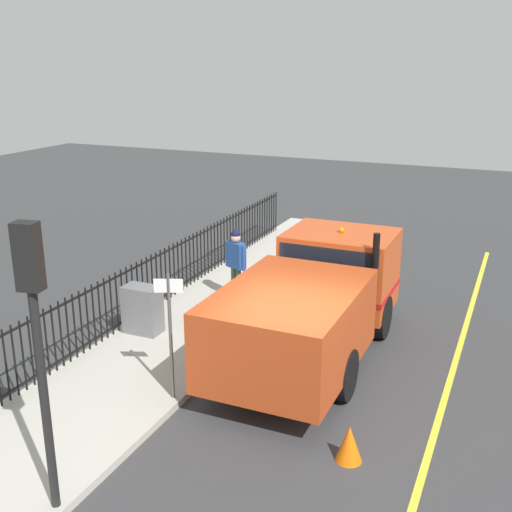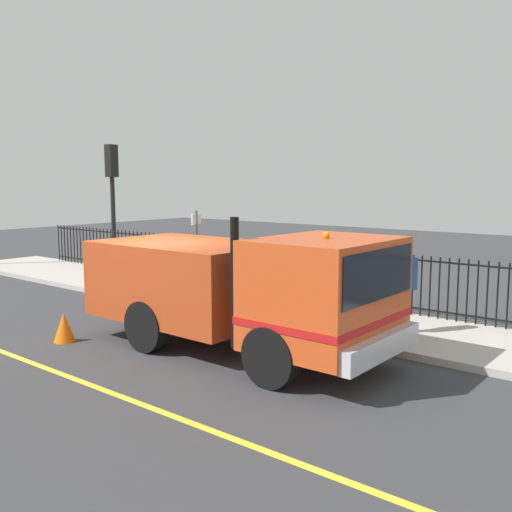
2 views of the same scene
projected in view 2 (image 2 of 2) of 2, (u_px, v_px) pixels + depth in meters
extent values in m
plane|color=#38383A|center=(151.00, 337.00, 11.43)|extent=(55.35, 55.35, 0.00)
cube|color=#B7B2A8|center=(253.00, 306.00, 13.98)|extent=(2.89, 25.16, 0.14)
cube|color=yellow|center=(42.00, 366.00, 9.57)|extent=(0.12, 22.64, 0.01)
cube|color=#D84C1E|center=(325.00, 292.00, 9.09)|extent=(2.38, 1.90, 1.75)
cube|color=black|center=(326.00, 269.00, 9.04)|extent=(2.19, 1.93, 0.77)
cube|color=#B8411A|center=(188.00, 279.00, 11.10)|extent=(2.38, 3.55, 1.48)
cube|color=silver|center=(382.00, 347.00, 8.54)|extent=(2.25, 0.21, 0.36)
cube|color=red|center=(325.00, 315.00, 9.14)|extent=(2.40, 1.92, 0.12)
cylinder|color=black|center=(343.00, 329.00, 10.20)|extent=(0.30, 0.96, 0.96)
cylinder|color=black|center=(271.00, 357.00, 8.56)|extent=(0.30, 0.96, 0.96)
cylinder|color=black|center=(225.00, 307.00, 12.01)|extent=(0.30, 0.96, 0.96)
cylinder|color=black|center=(147.00, 326.00, 10.37)|extent=(0.30, 0.96, 0.96)
sphere|color=orange|center=(326.00, 235.00, 8.97)|extent=(0.12, 0.12, 0.12)
cylinder|color=black|center=(235.00, 283.00, 8.92)|extent=(0.14, 0.14, 2.10)
cube|color=#264C99|center=(404.00, 274.00, 11.07)|extent=(0.57, 0.42, 0.64)
sphere|color=beige|center=(404.00, 252.00, 11.01)|extent=(0.24, 0.24, 0.24)
sphere|color=#14193F|center=(405.00, 247.00, 11.00)|extent=(0.23, 0.23, 0.23)
cylinder|color=#4C6047|center=(406.00, 311.00, 11.21)|extent=(0.13, 0.13, 0.87)
cylinder|color=#4C6047|center=(399.00, 312.00, 11.13)|extent=(0.13, 0.13, 0.87)
cylinder|color=#264C99|center=(415.00, 274.00, 11.21)|extent=(0.09, 0.09, 0.61)
cylinder|color=#264C99|center=(392.00, 277.00, 10.94)|extent=(0.09, 0.09, 0.61)
cylinder|color=black|center=(508.00, 296.00, 11.41)|extent=(0.04, 0.04, 1.37)
cylinder|color=black|center=(497.00, 295.00, 11.53)|extent=(0.04, 0.04, 1.37)
cylinder|color=black|center=(487.00, 294.00, 11.66)|extent=(0.04, 0.04, 1.37)
cylinder|color=black|center=(477.00, 293.00, 11.79)|extent=(0.04, 0.04, 1.37)
cylinder|color=black|center=(467.00, 291.00, 11.91)|extent=(0.04, 0.04, 1.37)
cylinder|color=black|center=(458.00, 290.00, 12.04)|extent=(0.04, 0.04, 1.37)
cylinder|color=black|center=(448.00, 289.00, 12.17)|extent=(0.04, 0.04, 1.37)
cylinder|color=black|center=(439.00, 288.00, 12.29)|extent=(0.04, 0.04, 1.37)
cylinder|color=black|center=(430.00, 287.00, 12.42)|extent=(0.04, 0.04, 1.37)
cylinder|color=black|center=(421.00, 286.00, 12.55)|extent=(0.04, 0.04, 1.37)
cylinder|color=black|center=(412.00, 285.00, 12.67)|extent=(0.04, 0.04, 1.37)
cylinder|color=black|center=(404.00, 284.00, 12.80)|extent=(0.04, 0.04, 1.37)
cylinder|color=black|center=(396.00, 283.00, 12.93)|extent=(0.04, 0.04, 1.37)
cylinder|color=black|center=(387.00, 282.00, 13.05)|extent=(0.04, 0.04, 1.37)
cylinder|color=black|center=(379.00, 281.00, 13.18)|extent=(0.04, 0.04, 1.37)
cylinder|color=black|center=(372.00, 280.00, 13.31)|extent=(0.04, 0.04, 1.37)
cylinder|color=black|center=(364.00, 279.00, 13.43)|extent=(0.04, 0.04, 1.37)
cylinder|color=black|center=(356.00, 278.00, 13.56)|extent=(0.04, 0.04, 1.37)
cylinder|color=black|center=(349.00, 277.00, 13.69)|extent=(0.04, 0.04, 1.37)
cylinder|color=black|center=(342.00, 276.00, 13.81)|extent=(0.04, 0.04, 1.37)
cylinder|color=black|center=(334.00, 275.00, 13.94)|extent=(0.04, 0.04, 1.37)
cylinder|color=black|center=(327.00, 275.00, 14.07)|extent=(0.04, 0.04, 1.37)
cylinder|color=black|center=(320.00, 274.00, 14.19)|extent=(0.04, 0.04, 1.37)
cylinder|color=black|center=(314.00, 273.00, 14.32)|extent=(0.04, 0.04, 1.37)
cylinder|color=black|center=(307.00, 272.00, 14.45)|extent=(0.04, 0.04, 1.37)
cylinder|color=black|center=(300.00, 271.00, 14.57)|extent=(0.04, 0.04, 1.37)
cylinder|color=black|center=(294.00, 271.00, 14.70)|extent=(0.04, 0.04, 1.37)
cylinder|color=black|center=(288.00, 270.00, 14.83)|extent=(0.04, 0.04, 1.37)
cylinder|color=black|center=(281.00, 269.00, 14.95)|extent=(0.04, 0.04, 1.37)
cylinder|color=black|center=(275.00, 268.00, 15.08)|extent=(0.04, 0.04, 1.37)
cylinder|color=black|center=(269.00, 268.00, 15.21)|extent=(0.04, 0.04, 1.37)
cylinder|color=black|center=(263.00, 267.00, 15.33)|extent=(0.04, 0.04, 1.37)
cylinder|color=black|center=(258.00, 266.00, 15.46)|extent=(0.04, 0.04, 1.37)
cylinder|color=black|center=(252.00, 266.00, 15.59)|extent=(0.04, 0.04, 1.37)
cylinder|color=black|center=(246.00, 265.00, 15.71)|extent=(0.04, 0.04, 1.37)
cylinder|color=black|center=(241.00, 264.00, 15.84)|extent=(0.04, 0.04, 1.37)
cylinder|color=black|center=(235.00, 264.00, 15.97)|extent=(0.04, 0.04, 1.37)
cylinder|color=black|center=(230.00, 263.00, 16.09)|extent=(0.04, 0.04, 1.37)
cylinder|color=black|center=(225.00, 262.00, 16.22)|extent=(0.04, 0.04, 1.37)
cylinder|color=black|center=(219.00, 262.00, 16.35)|extent=(0.04, 0.04, 1.37)
cylinder|color=black|center=(214.00, 261.00, 16.47)|extent=(0.04, 0.04, 1.37)
cylinder|color=black|center=(209.00, 261.00, 16.60)|extent=(0.04, 0.04, 1.37)
cylinder|color=black|center=(204.00, 260.00, 16.73)|extent=(0.04, 0.04, 1.37)
cylinder|color=black|center=(199.00, 259.00, 16.86)|extent=(0.04, 0.04, 1.37)
cylinder|color=black|center=(195.00, 259.00, 16.98)|extent=(0.04, 0.04, 1.37)
cylinder|color=black|center=(190.00, 258.00, 17.11)|extent=(0.04, 0.04, 1.37)
cylinder|color=black|center=(185.00, 258.00, 17.24)|extent=(0.04, 0.04, 1.37)
cylinder|color=black|center=(180.00, 257.00, 17.36)|extent=(0.04, 0.04, 1.37)
cylinder|color=black|center=(176.00, 257.00, 17.49)|extent=(0.04, 0.04, 1.37)
cylinder|color=black|center=(171.00, 256.00, 17.62)|extent=(0.04, 0.04, 1.37)
cylinder|color=black|center=(167.00, 256.00, 17.74)|extent=(0.04, 0.04, 1.37)
cylinder|color=black|center=(163.00, 255.00, 17.87)|extent=(0.04, 0.04, 1.37)
cylinder|color=black|center=(158.00, 254.00, 18.00)|extent=(0.04, 0.04, 1.37)
cylinder|color=black|center=(154.00, 254.00, 18.12)|extent=(0.04, 0.04, 1.37)
cylinder|color=black|center=(150.00, 253.00, 18.25)|extent=(0.04, 0.04, 1.37)
cylinder|color=black|center=(146.00, 253.00, 18.38)|extent=(0.04, 0.04, 1.37)
cylinder|color=black|center=(142.00, 253.00, 18.50)|extent=(0.04, 0.04, 1.37)
cylinder|color=black|center=(138.00, 252.00, 18.63)|extent=(0.04, 0.04, 1.37)
cylinder|color=black|center=(134.00, 252.00, 18.76)|extent=(0.04, 0.04, 1.37)
cylinder|color=black|center=(130.00, 251.00, 18.88)|extent=(0.04, 0.04, 1.37)
cylinder|color=black|center=(126.00, 251.00, 19.01)|extent=(0.04, 0.04, 1.37)
cylinder|color=black|center=(122.00, 250.00, 19.14)|extent=(0.04, 0.04, 1.37)
cylinder|color=black|center=(119.00, 250.00, 19.26)|extent=(0.04, 0.04, 1.37)
cylinder|color=black|center=(115.00, 249.00, 19.39)|extent=(0.04, 0.04, 1.37)
cylinder|color=black|center=(111.00, 249.00, 19.52)|extent=(0.04, 0.04, 1.37)
cylinder|color=black|center=(108.00, 248.00, 19.64)|extent=(0.04, 0.04, 1.37)
cylinder|color=black|center=(104.00, 248.00, 19.77)|extent=(0.04, 0.04, 1.37)
cylinder|color=black|center=(101.00, 248.00, 19.90)|extent=(0.04, 0.04, 1.37)
cylinder|color=black|center=(97.00, 247.00, 20.02)|extent=(0.04, 0.04, 1.37)
cylinder|color=black|center=(94.00, 247.00, 20.15)|extent=(0.04, 0.04, 1.37)
cylinder|color=black|center=(90.00, 246.00, 20.28)|extent=(0.04, 0.04, 1.37)
cylinder|color=black|center=(87.00, 246.00, 20.40)|extent=(0.04, 0.04, 1.37)
cylinder|color=black|center=(84.00, 246.00, 20.53)|extent=(0.04, 0.04, 1.37)
cylinder|color=black|center=(80.00, 245.00, 20.66)|extent=(0.04, 0.04, 1.37)
cylinder|color=black|center=(77.00, 245.00, 20.78)|extent=(0.04, 0.04, 1.37)
cylinder|color=black|center=(74.00, 244.00, 20.91)|extent=(0.04, 0.04, 1.37)
cylinder|color=black|center=(71.00, 244.00, 21.04)|extent=(0.04, 0.04, 1.37)
cylinder|color=black|center=(68.00, 244.00, 21.16)|extent=(0.04, 0.04, 1.37)
cylinder|color=black|center=(65.00, 243.00, 21.29)|extent=(0.04, 0.04, 1.37)
cylinder|color=black|center=(62.00, 243.00, 21.42)|extent=(0.04, 0.04, 1.37)
cylinder|color=black|center=(59.00, 243.00, 21.54)|extent=(0.04, 0.04, 1.37)
cube|color=black|center=(285.00, 248.00, 14.82)|extent=(0.04, 21.39, 0.04)
cube|color=black|center=(284.00, 289.00, 14.96)|extent=(0.04, 21.39, 0.04)
cylinder|color=black|center=(113.00, 220.00, 15.08)|extent=(0.12, 0.12, 3.97)
cube|color=black|center=(111.00, 161.00, 14.87)|extent=(0.33, 0.26, 0.85)
sphere|color=red|center=(111.00, 151.00, 14.84)|extent=(0.16, 0.16, 0.16)
sphere|color=yellow|center=(111.00, 161.00, 14.87)|extent=(0.16, 0.16, 0.16)
sphere|color=green|center=(112.00, 171.00, 14.91)|extent=(0.16, 0.16, 0.16)
cube|color=slate|center=(322.00, 284.00, 13.56)|extent=(0.80, 0.50, 1.07)
cone|color=orange|center=(64.00, 327.00, 11.04)|extent=(0.42, 0.42, 0.59)
cylinder|color=#4C4C4C|center=(197.00, 260.00, 13.26)|extent=(0.06, 0.06, 2.32)
cube|color=white|center=(196.00, 219.00, 13.13)|extent=(0.48, 0.21, 0.24)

